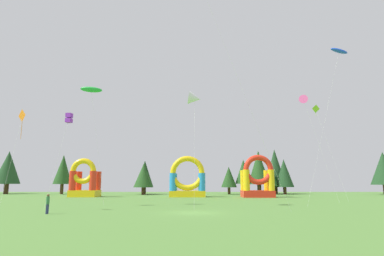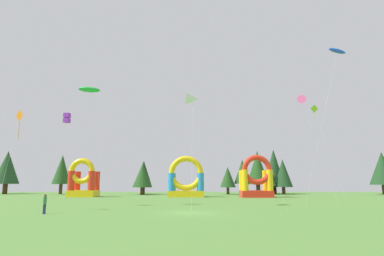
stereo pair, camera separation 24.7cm
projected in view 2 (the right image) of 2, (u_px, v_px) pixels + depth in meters
The scene contains 23 objects.
ground_plane at pixel (192, 213), 28.06m from camera, with size 120.00×120.00×0.00m, color #548438.
kite_green_parafoil at pixel (90, 90), 38.75m from camera, with size 3.57×1.22×14.16m.
kite_orange_diamond at pixel (21, 117), 31.35m from camera, with size 1.17×4.33×9.44m.
kite_blue_parafoil at pixel (338, 51), 39.41m from camera, with size 6.66×1.92×19.05m.
kite_pink_delta at pixel (302, 100), 44.49m from camera, with size 4.16×2.06×14.49m.
kite_white_delta at pixel (193, 98), 37.61m from camera, with size 1.67×6.01×13.21m.
kite_purple_box at pixel (68, 118), 37.05m from camera, with size 0.84×4.04×10.49m.
kite_lime_diamond at pixel (315, 110), 49.15m from camera, with size 3.47×2.30×14.13m.
person_far_side at pixel (46, 202), 27.12m from camera, with size 0.38×0.38×1.65m.
inflatable_blue_arch at pixel (187, 182), 58.00m from camera, with size 6.39×4.33×7.29m.
inflatable_orange_dome at pixel (257, 182), 56.64m from camera, with size 5.46×4.18×7.38m.
inflatable_yellow_castle at pixel (84, 183), 58.35m from camera, with size 4.83×4.30×6.88m.
tree_row_0 at pixel (8, 168), 73.59m from camera, with size 5.63×5.63×9.69m.
tree_row_1 at pixel (63, 170), 71.98m from camera, with size 4.02×4.02×8.69m.
tree_row_2 at pixel (144, 174), 72.18m from camera, with size 3.96×3.96×7.43m.
tree_row_3 at pixel (143, 175), 68.45m from camera, with size 4.21×4.21×6.63m.
tree_row_4 at pixel (228, 177), 70.79m from camera, with size 3.45×3.45×5.98m.
tree_row_5 at pixel (243, 172), 71.61m from camera, with size 3.76×3.76×7.60m.
tree_row_6 at pixel (258, 168), 71.45m from camera, with size 4.79×4.79×9.58m.
tree_row_7 at pixel (271, 176), 70.14m from camera, with size 2.50×2.50×5.98m.
tree_row_8 at pixel (274, 167), 74.40m from camera, with size 4.57×4.57×10.20m.
tree_row_9 at pixel (284, 173), 70.82m from camera, with size 4.05×4.05×7.64m.
tree_row_10 at pixel (383, 168), 69.83m from camera, with size 5.65×5.65×9.17m.
Camera 2 is at (0.08, -28.90, 2.65)m, focal length 30.08 mm.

